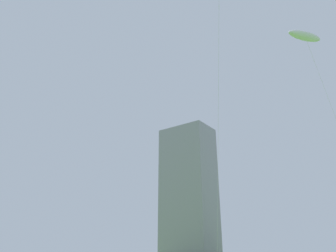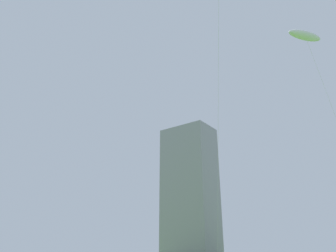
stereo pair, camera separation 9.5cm
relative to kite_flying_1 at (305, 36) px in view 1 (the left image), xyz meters
name	(u,v)px [view 1 (the left image)]	position (x,y,z in m)	size (l,w,h in m)	color
kite_flying_1	(305,36)	(0.00, 0.00, 0.00)	(3.15, 7.21, 17.87)	silver
distant_highrise_0	(189,191)	(-71.25, 102.70, 11.82)	(22.41, 15.43, 57.84)	#939399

